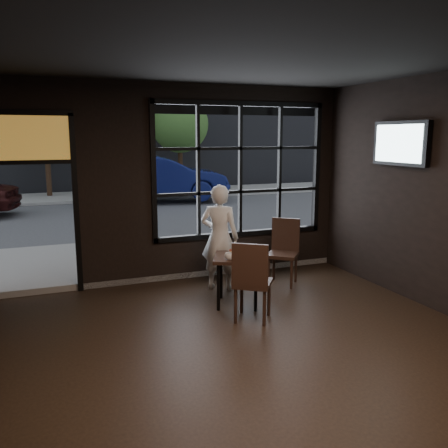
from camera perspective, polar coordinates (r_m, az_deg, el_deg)
name	(u,v)px	position (r m, az deg, el deg)	size (l,w,h in m)	color
floor	(266,378)	(5.00, 5.11, -17.99)	(6.00, 7.00, 0.02)	black
ceiling	(272,39)	(4.47, 5.83, 21.28)	(6.00, 7.00, 0.02)	black
window_frame	(240,170)	(8.09, 1.96, 6.49)	(3.06, 0.12, 2.28)	black
stained_transom	(28,138)	(7.42, -22.51, 9.59)	(1.20, 0.06, 0.70)	orange
street_asphalt	(78,179)	(28.09, -17.17, 5.22)	(60.00, 41.00, 0.04)	#545456
building_across	(71,35)	(27.47, -17.92, 20.85)	(28.00, 12.00, 15.00)	#5B5956
cafe_table	(238,280)	(6.77, 1.66, -6.78)	(0.66, 0.66, 0.71)	black
chair_near	(253,280)	(6.19, 3.49, -6.78)	(0.46, 0.46, 1.06)	black
chair_window	(283,253)	(7.68, 7.08, -3.43)	(0.46, 0.46, 1.06)	black
man	(220,237)	(7.34, -0.53, -1.63)	(0.60, 0.39, 1.65)	silver
hotdog	(236,252)	(6.77, 1.50, -3.44)	(0.20, 0.08, 0.06)	tan
cup	(229,256)	(6.47, 0.65, -3.92)	(0.12, 0.12, 0.10)	silver
tv	(401,143)	(7.41, 20.49, 9.07)	(0.12, 1.10, 0.64)	black
navy_car	(161,178)	(17.15, -7.58, 5.48)	(1.65, 4.72, 1.56)	#0D1549
tree_left	(45,124)	(19.37, -20.73, 11.16)	(2.33, 2.33, 3.97)	#332114
tree_right	(180,124)	(19.99, -5.35, 11.86)	(2.36, 2.36, 4.03)	#332114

